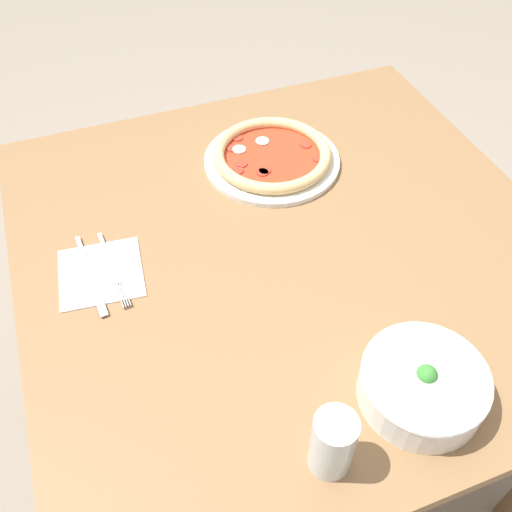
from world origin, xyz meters
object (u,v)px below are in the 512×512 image
pizza (272,156)px  knife (89,271)px  glass (332,443)px  bowl (423,384)px  fork (112,267)px

pizza → knife: bearing=22.9°
knife → glass: (-0.26, 0.48, 0.05)m
bowl → fork: bowl is taller
fork → glass: 0.53m
fork → bowl: bearing=38.6°
knife → bowl: bearing=41.0°
pizza → glass: bearing=75.2°
knife → glass: bearing=24.5°
bowl → glass: (0.18, 0.05, 0.02)m
fork → glass: (-0.22, 0.47, 0.05)m
knife → pizza: bearing=108.7°
pizza → knife: 0.48m
knife → glass: size_ratio=1.81×
pizza → glass: 0.69m
pizza → bowl: size_ratio=1.56×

